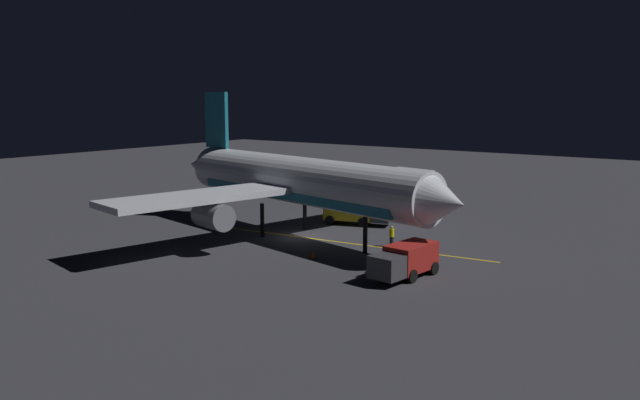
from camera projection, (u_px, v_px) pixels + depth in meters
name	position (u px, v px, depth m)	size (l,w,h in m)	color
ground_plane	(301.00, 239.00, 56.44)	(180.00, 180.00, 0.20)	#323238
apron_guide_stripe	(343.00, 242.00, 54.50)	(0.24, 26.51, 0.01)	gold
airliner	(297.00, 182.00, 56.08)	(34.43, 35.20, 12.56)	silver
baggage_truck	(406.00, 261.00, 43.80)	(5.78, 2.69, 2.27)	maroon
catering_truck	(355.00, 211.00, 61.87)	(3.84, 6.73, 2.62)	gold
ground_crew_worker	(392.00, 236.00, 52.80)	(0.40, 0.40, 1.74)	black
traffic_cone_near_left	(313.00, 255.00, 49.16)	(0.50, 0.50, 0.55)	#EA590F
traffic_cone_near_right	(369.00, 269.00, 45.29)	(0.50, 0.50, 0.55)	#EA590F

